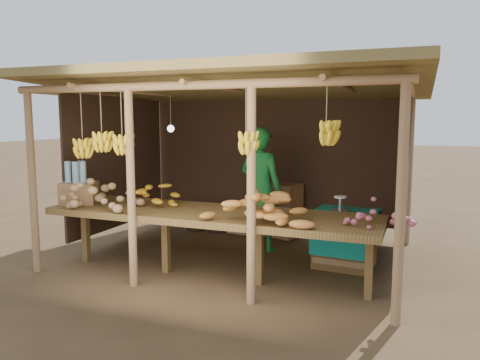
% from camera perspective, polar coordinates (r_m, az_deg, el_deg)
% --- Properties ---
extents(ground, '(60.00, 60.00, 0.00)m').
position_cam_1_polar(ground, '(6.48, -0.00, -9.24)').
color(ground, brown).
rests_on(ground, ground).
extents(stall_structure, '(4.70, 3.50, 2.43)m').
position_cam_1_polar(stall_structure, '(6.11, -0.32, 7.87)').
color(stall_structure, '#A27A53').
rests_on(stall_structure, ground).
extents(counter, '(3.90, 1.05, 0.80)m').
position_cam_1_polar(counter, '(5.45, -3.62, -4.46)').
color(counter, brown).
rests_on(counter, ground).
extents(potato_heap, '(1.12, 0.92, 0.37)m').
position_cam_1_polar(potato_heap, '(5.89, -16.93, -1.46)').
color(potato_heap, '#9F7952').
rests_on(potato_heap, counter).
extents(sweet_potato_heap, '(1.30, 1.07, 0.36)m').
position_cam_1_polar(sweet_potato_heap, '(4.99, 2.20, -2.72)').
color(sweet_potato_heap, '#BD7730').
rests_on(sweet_potato_heap, counter).
extents(onion_heap, '(0.79, 0.63, 0.35)m').
position_cam_1_polar(onion_heap, '(4.81, 16.75, -3.50)').
color(onion_heap, '#B25663').
rests_on(onion_heap, counter).
extents(banana_pile, '(0.68, 0.46, 0.35)m').
position_cam_1_polar(banana_pile, '(5.92, -10.78, -1.30)').
color(banana_pile, gold).
rests_on(banana_pile, counter).
extents(tomato_basin, '(0.34, 0.34, 0.18)m').
position_cam_1_polar(tomato_basin, '(6.53, -18.51, -1.64)').
color(tomato_basin, navy).
rests_on(tomato_basin, counter).
extents(bottle_box, '(0.53, 0.48, 0.54)m').
position_cam_1_polar(bottle_box, '(6.24, -19.04, -0.83)').
color(bottle_box, olive).
rests_on(bottle_box, counter).
extents(vendor, '(0.71, 0.54, 1.75)m').
position_cam_1_polar(vendor, '(6.64, 2.53, -1.10)').
color(vendor, '#19712D').
rests_on(vendor, ground).
extents(tarp_crate, '(0.83, 0.73, 0.93)m').
position_cam_1_polar(tarp_crate, '(6.10, 12.64, -6.79)').
color(tarp_crate, brown).
rests_on(tarp_crate, ground).
extents(carton_stack, '(1.19, 0.53, 0.84)m').
position_cam_1_polar(carton_stack, '(7.47, 3.72, -4.07)').
color(carton_stack, olive).
rests_on(carton_stack, ground).
extents(burlap_sacks, '(0.80, 0.42, 0.57)m').
position_cam_1_polar(burlap_sacks, '(7.86, -4.06, -4.43)').
color(burlap_sacks, '#412B1E').
rests_on(burlap_sacks, ground).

